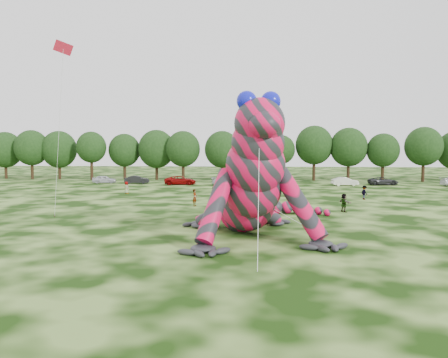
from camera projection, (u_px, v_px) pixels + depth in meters
name	position (u px, v px, depth m)	size (l,w,h in m)	color
ground	(313.00, 254.00, 25.92)	(240.00, 240.00, 0.00)	#16330A
inflatable_gecko	(243.00, 165.00, 32.91)	(16.77, 19.91, 9.96)	#D50D43
flying_kite	(63.00, 61.00, 35.86)	(3.34, 3.46, 15.28)	red
tree_0	(5.00, 155.00, 88.70)	(6.91, 6.22, 9.51)	black
tree_1	(32.00, 155.00, 87.03)	(6.74, 6.07, 9.81)	black
tree_2	(59.00, 155.00, 87.33)	(7.04, 6.34, 9.64)	black
tree_3	(91.00, 156.00, 85.09)	(5.81, 5.23, 9.44)	black
tree_4	(125.00, 157.00, 86.27)	(6.22, 5.60, 9.06)	black
tree_5	(157.00, 155.00, 85.46)	(7.16, 6.44, 9.80)	black
tree_6	(183.00, 156.00, 83.30)	(6.52, 5.86, 9.49)	black
tree_7	(222.00, 156.00, 82.84)	(6.68, 6.01, 9.48)	black
tree_8	(253.00, 157.00, 82.59)	(6.14, 5.53, 8.94)	black
tree_9	(281.00, 158.00, 82.55)	(5.27, 4.74, 8.68)	black
tree_10	(314.00, 153.00, 83.22)	(7.09, 6.38, 10.50)	black
tree_11	(349.00, 154.00, 82.36)	(7.01, 6.31, 10.07)	black
tree_12	(383.00, 157.00, 81.46)	(5.99, 5.39, 8.97)	black
tree_13	(424.00, 154.00, 80.26)	(6.83, 6.15, 10.13)	black
car_0	(104.00, 179.00, 77.37)	(1.65, 4.10, 1.40)	silver
car_1	(137.00, 180.00, 76.33)	(1.48, 4.24, 1.40)	black
car_2	(180.00, 180.00, 74.13)	(2.49, 5.41, 1.50)	#830706
car_3	(227.00, 181.00, 72.28)	(1.97, 4.86, 1.41)	#B1B8BC
car_4	(280.00, 180.00, 75.08)	(1.65, 4.11, 1.40)	#0F134B
car_5	(345.00, 181.00, 72.11)	(1.52, 4.35, 1.43)	silver
car_6	(383.00, 181.00, 73.43)	(2.25, 4.89, 1.36)	#29292C
spectator_4	(126.00, 188.00, 59.81)	(0.80, 0.52, 1.65)	gray
spectator_0	(195.00, 198.00, 47.00)	(0.67, 0.44, 1.84)	gray
spectator_1	(214.00, 195.00, 49.95)	(0.89, 0.70, 1.84)	gray
spectator_2	(364.00, 193.00, 52.88)	(1.11, 0.64, 1.71)	gray
spectator_5	(344.00, 203.00, 42.74)	(1.68, 0.53, 1.81)	gray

